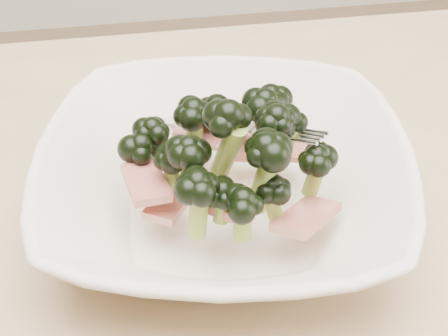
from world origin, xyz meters
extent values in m
cube|color=tan|center=(0.00, 0.00, 0.73)|extent=(1.20, 0.80, 0.04)
imported|color=beige|center=(0.02, 0.06, 0.79)|extent=(0.34, 0.34, 0.07)
cylinder|color=olive|center=(0.06, 0.06, 0.82)|extent=(0.02, 0.02, 0.04)
ellipsoid|color=black|center=(0.06, 0.06, 0.84)|extent=(0.03, 0.03, 0.03)
cylinder|color=olive|center=(0.02, 0.00, 0.80)|extent=(0.01, 0.02, 0.03)
ellipsoid|color=black|center=(0.02, 0.00, 0.82)|extent=(0.03, 0.03, 0.03)
cylinder|color=olive|center=(-0.03, 0.08, 0.81)|extent=(0.02, 0.01, 0.03)
ellipsoid|color=black|center=(-0.03, 0.08, 0.83)|extent=(0.03, 0.03, 0.02)
cylinder|color=olive|center=(0.01, 0.01, 0.80)|extent=(0.01, 0.01, 0.03)
ellipsoid|color=black|center=(0.01, 0.01, 0.82)|extent=(0.03, 0.03, 0.02)
cylinder|color=olive|center=(-0.01, 0.01, 0.81)|extent=(0.02, 0.02, 0.04)
ellipsoid|color=black|center=(-0.01, 0.01, 0.83)|extent=(0.03, 0.03, 0.03)
cylinder|color=olive|center=(0.07, 0.06, 0.81)|extent=(0.02, 0.02, 0.04)
ellipsoid|color=black|center=(0.07, 0.06, 0.84)|extent=(0.04, 0.04, 0.03)
cylinder|color=olive|center=(0.06, 0.05, 0.82)|extent=(0.02, 0.02, 0.04)
ellipsoid|color=black|center=(0.06, 0.05, 0.85)|extent=(0.03, 0.03, 0.03)
cylinder|color=olive|center=(-0.02, 0.05, 0.81)|extent=(0.01, 0.01, 0.03)
ellipsoid|color=black|center=(-0.02, 0.05, 0.83)|extent=(0.03, 0.03, 0.02)
cylinder|color=olive|center=(-0.04, 0.07, 0.80)|extent=(0.02, 0.02, 0.04)
ellipsoid|color=black|center=(-0.04, 0.07, 0.82)|extent=(0.03, 0.03, 0.03)
cylinder|color=olive|center=(0.09, 0.04, 0.80)|extent=(0.02, 0.02, 0.03)
ellipsoid|color=black|center=(0.09, 0.04, 0.82)|extent=(0.03, 0.03, 0.03)
cylinder|color=olive|center=(0.02, 0.10, 0.81)|extent=(0.02, 0.02, 0.03)
ellipsoid|color=black|center=(0.02, 0.10, 0.83)|extent=(0.04, 0.04, 0.03)
cylinder|color=olive|center=(0.00, 0.09, 0.81)|extent=(0.02, 0.02, 0.03)
ellipsoid|color=black|center=(0.00, 0.09, 0.83)|extent=(0.03, 0.03, 0.03)
cylinder|color=olive|center=(-0.01, 0.04, 0.82)|extent=(0.02, 0.02, 0.04)
ellipsoid|color=black|center=(-0.01, 0.04, 0.84)|extent=(0.03, 0.03, 0.03)
cylinder|color=olive|center=(0.06, 0.09, 0.81)|extent=(0.02, 0.02, 0.04)
ellipsoid|color=black|center=(0.06, 0.09, 0.84)|extent=(0.04, 0.04, 0.03)
cylinder|color=olive|center=(0.07, 0.11, 0.80)|extent=(0.02, 0.02, 0.05)
ellipsoid|color=black|center=(0.07, 0.11, 0.83)|extent=(0.03, 0.03, 0.03)
cylinder|color=olive|center=(0.04, 0.02, 0.82)|extent=(0.03, 0.03, 0.05)
ellipsoid|color=black|center=(0.04, 0.02, 0.85)|extent=(0.04, 0.04, 0.03)
cylinder|color=olive|center=(0.05, 0.01, 0.80)|extent=(0.02, 0.01, 0.03)
ellipsoid|color=black|center=(0.05, 0.01, 0.82)|extent=(0.03, 0.03, 0.02)
cylinder|color=olive|center=(0.02, 0.04, 0.84)|extent=(0.03, 0.03, 0.05)
ellipsoid|color=black|center=(0.02, 0.04, 0.87)|extent=(0.04, 0.04, 0.03)
cube|color=maroon|center=(-0.02, 0.04, 0.78)|extent=(0.05, 0.05, 0.01)
cube|color=maroon|center=(0.07, 0.00, 0.79)|extent=(0.06, 0.06, 0.02)
cube|color=maroon|center=(0.05, 0.10, 0.79)|extent=(0.04, 0.03, 0.02)
cube|color=maroon|center=(0.02, 0.02, 0.80)|extent=(0.05, 0.05, 0.01)
cube|color=maroon|center=(0.00, 0.12, 0.80)|extent=(0.04, 0.06, 0.02)
cube|color=maroon|center=(0.02, 0.10, 0.81)|extent=(0.05, 0.05, 0.02)
cube|color=maroon|center=(-0.04, 0.04, 0.81)|extent=(0.04, 0.05, 0.01)
cube|color=maroon|center=(0.08, 0.09, 0.79)|extent=(0.05, 0.03, 0.02)
camera|label=1|loc=(-0.04, -0.32, 1.11)|focal=50.00mm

